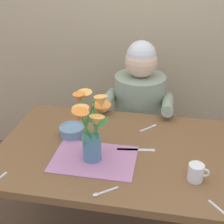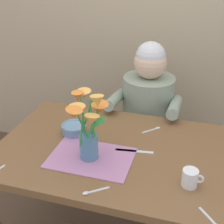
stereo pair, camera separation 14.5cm
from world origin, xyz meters
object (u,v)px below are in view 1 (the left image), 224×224
object	(u,v)px
ceramic_bowl	(72,131)
flower_vase	(91,124)
dinner_knife	(136,150)
coffee_cup	(196,172)
seated_person	(138,121)

from	to	relation	value
ceramic_bowl	flower_vase	bearing A→B (deg)	-50.08
dinner_knife	ceramic_bowl	bearing A→B (deg)	159.60
flower_vase	coffee_cup	size ratio (longest dim) A/B	3.69
coffee_cup	flower_vase	bearing A→B (deg)	172.24
ceramic_bowl	coffee_cup	distance (m)	0.69
flower_vase	coffee_cup	distance (m)	0.51
seated_person	dinner_knife	bearing A→B (deg)	-87.04
coffee_cup	ceramic_bowl	bearing A→B (deg)	158.24
coffee_cup	seated_person	bearing A→B (deg)	112.61
seated_person	ceramic_bowl	world-z (taller)	seated_person
ceramic_bowl	dinner_knife	bearing A→B (deg)	-12.47
flower_vase	dinner_knife	bearing A→B (deg)	29.12
seated_person	dinner_knife	size ratio (longest dim) A/B	5.97
seated_person	ceramic_bowl	size ratio (longest dim) A/B	8.35
seated_person	ceramic_bowl	bearing A→B (deg)	-121.42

